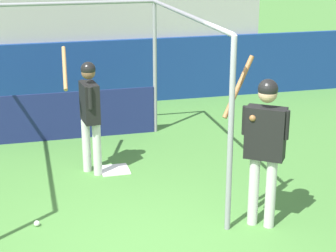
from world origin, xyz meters
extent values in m
plane|color=#477F38|center=(0.00, 0.00, 0.00)|extent=(60.00, 60.00, 0.00)
cube|color=navy|center=(0.00, 6.33, 0.71)|extent=(24.00, 0.12, 1.41)
cube|color=#9E9E99|center=(0.00, 7.59, 1.33)|extent=(8.15, 2.40, 2.66)
cube|color=#1E6B3D|center=(-1.65, 6.79, 1.46)|extent=(0.45, 0.40, 0.10)
cube|color=#1E6B3D|center=(-1.65, 6.97, 1.69)|extent=(0.45, 0.06, 0.40)
cube|color=#1E6B3D|center=(-1.10, 6.79, 1.46)|extent=(0.45, 0.40, 0.10)
cube|color=#1E6B3D|center=(-1.10, 6.97, 1.69)|extent=(0.45, 0.06, 0.40)
cube|color=#1E6B3D|center=(-0.55, 6.79, 1.46)|extent=(0.45, 0.40, 0.10)
cube|color=#1E6B3D|center=(-0.55, 6.97, 1.69)|extent=(0.45, 0.06, 0.40)
cube|color=#1E6B3D|center=(0.00, 6.79, 1.46)|extent=(0.45, 0.40, 0.10)
cube|color=#1E6B3D|center=(0.00, 6.97, 1.69)|extent=(0.45, 0.06, 0.40)
cube|color=#1E6B3D|center=(0.55, 6.79, 1.46)|extent=(0.45, 0.40, 0.10)
cube|color=#1E6B3D|center=(0.55, 6.97, 1.69)|extent=(0.45, 0.06, 0.40)
cube|color=#1E6B3D|center=(1.10, 6.79, 1.46)|extent=(0.45, 0.40, 0.10)
cube|color=#1E6B3D|center=(1.10, 6.97, 1.69)|extent=(0.45, 0.06, 0.40)
cube|color=#1E6B3D|center=(1.65, 6.79, 1.46)|extent=(0.45, 0.40, 0.10)
cube|color=#1E6B3D|center=(1.65, 6.97, 1.69)|extent=(0.45, 0.06, 0.40)
cube|color=#1E6B3D|center=(2.20, 6.79, 1.46)|extent=(0.45, 0.40, 0.10)
cube|color=#1E6B3D|center=(2.20, 6.97, 1.69)|extent=(0.45, 0.06, 0.40)
cube|color=#1E6B3D|center=(2.75, 6.79, 1.46)|extent=(0.45, 0.40, 0.10)
cube|color=#1E6B3D|center=(2.75, 6.97, 1.69)|extent=(0.45, 0.06, 0.40)
cube|color=#1E6B3D|center=(3.30, 6.79, 1.46)|extent=(0.45, 0.40, 0.10)
cube|color=#1E6B3D|center=(3.30, 6.97, 1.69)|extent=(0.45, 0.06, 0.40)
cube|color=#1E6B3D|center=(-1.65, 7.59, 1.86)|extent=(0.45, 0.40, 0.10)
cube|color=#1E6B3D|center=(-1.65, 7.77, 2.09)|extent=(0.45, 0.06, 0.40)
cube|color=#1E6B3D|center=(-1.10, 7.59, 1.86)|extent=(0.45, 0.40, 0.10)
cube|color=#1E6B3D|center=(-1.10, 7.77, 2.09)|extent=(0.45, 0.06, 0.40)
cube|color=#1E6B3D|center=(-0.55, 7.59, 1.86)|extent=(0.45, 0.40, 0.10)
cube|color=#1E6B3D|center=(-0.55, 7.77, 2.09)|extent=(0.45, 0.06, 0.40)
cube|color=#1E6B3D|center=(0.00, 7.59, 1.86)|extent=(0.45, 0.40, 0.10)
cube|color=#1E6B3D|center=(0.00, 7.77, 2.09)|extent=(0.45, 0.06, 0.40)
cube|color=#1E6B3D|center=(0.55, 7.59, 1.86)|extent=(0.45, 0.40, 0.10)
cube|color=#1E6B3D|center=(0.55, 7.77, 2.09)|extent=(0.45, 0.06, 0.40)
cube|color=#1E6B3D|center=(1.10, 7.59, 1.86)|extent=(0.45, 0.40, 0.10)
cube|color=#1E6B3D|center=(1.10, 7.77, 2.09)|extent=(0.45, 0.06, 0.40)
cube|color=#1E6B3D|center=(1.65, 7.59, 1.86)|extent=(0.45, 0.40, 0.10)
cube|color=#1E6B3D|center=(1.65, 7.77, 2.09)|extent=(0.45, 0.06, 0.40)
cube|color=#1E6B3D|center=(2.20, 7.59, 1.86)|extent=(0.45, 0.40, 0.10)
cube|color=#1E6B3D|center=(2.20, 7.77, 2.09)|extent=(0.45, 0.06, 0.40)
cube|color=#1E6B3D|center=(2.75, 7.59, 1.86)|extent=(0.45, 0.40, 0.10)
cube|color=#1E6B3D|center=(3.30, 7.59, 1.86)|extent=(0.45, 0.40, 0.10)
cylinder|color=gray|center=(1.10, 0.26, 1.22)|extent=(0.07, 0.07, 2.44)
cylinder|color=gray|center=(1.10, 4.19, 1.22)|extent=(0.07, 0.07, 2.44)
cylinder|color=gray|center=(1.10, 2.22, 2.44)|extent=(0.06, 3.94, 0.06)
cylinder|color=gray|center=(-0.58, 4.19, 2.44)|extent=(3.36, 0.06, 0.06)
cube|color=navy|center=(-0.58, 4.17, 0.44)|extent=(3.29, 0.03, 0.88)
cube|color=white|center=(0.04, 2.48, 0.01)|extent=(0.44, 0.44, 0.02)
cylinder|color=silver|center=(-0.24, 2.39, 0.42)|extent=(0.14, 0.14, 0.84)
cylinder|color=silver|center=(-0.38, 2.58, 0.42)|extent=(0.14, 0.14, 0.84)
cube|color=black|center=(-0.31, 2.48, 1.14)|extent=(0.27, 0.48, 0.60)
sphere|color=brown|center=(-0.31, 2.48, 1.60)|extent=(0.21, 0.21, 0.21)
sphere|color=black|center=(-0.31, 2.48, 1.65)|extent=(0.22, 0.22, 0.22)
cylinder|color=black|center=(-0.32, 2.24, 1.27)|extent=(0.08, 0.08, 0.33)
cylinder|color=black|center=(-0.37, 2.72, 1.27)|extent=(0.08, 0.08, 0.33)
cylinder|color=#AD7F4C|center=(-0.63, 2.72, 1.63)|extent=(0.11, 0.74, 0.55)
sphere|color=#AD7F4C|center=(-0.28, 2.69, 1.39)|extent=(0.08, 0.08, 0.08)
cylinder|color=silver|center=(1.63, 0.18, 0.46)|extent=(0.18, 0.18, 0.91)
cylinder|color=silver|center=(1.46, 0.31, 0.46)|extent=(0.18, 0.18, 0.91)
cube|color=black|center=(1.55, 0.24, 1.24)|extent=(0.52, 0.46, 0.65)
sphere|color=tan|center=(1.55, 0.24, 1.74)|extent=(0.23, 0.23, 0.23)
sphere|color=black|center=(1.55, 0.24, 1.79)|extent=(0.24, 0.24, 0.24)
cylinder|color=black|center=(1.73, 0.06, 1.38)|extent=(0.10, 0.10, 0.36)
cylinder|color=black|center=(1.32, 0.36, 1.38)|extent=(0.10, 0.10, 0.36)
cylinder|color=brown|center=(1.26, 0.45, 1.78)|extent=(0.49, 0.31, 0.71)
sphere|color=brown|center=(1.37, 0.25, 1.44)|extent=(0.08, 0.08, 0.08)
sphere|color=white|center=(-1.22, 0.92, 0.04)|extent=(0.07, 0.07, 0.07)
camera|label=1|loc=(-1.20, -5.66, 3.44)|focal=60.00mm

